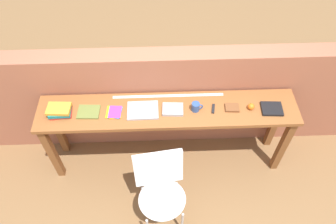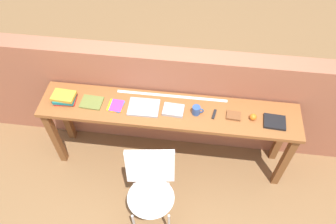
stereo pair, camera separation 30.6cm
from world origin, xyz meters
name	(u,v)px [view 2 (the right image)]	position (x,y,z in m)	size (l,w,h in m)	color
ground_plane	(165,181)	(0.00, 0.00, 0.00)	(40.00, 40.00, 0.00)	brown
brick_wall_back	(172,99)	(0.00, 0.64, 0.64)	(6.00, 0.20, 1.28)	#9E5B42
sideboard	(169,118)	(0.00, 0.30, 0.74)	(2.50, 0.44, 0.88)	brown
chair_white_moulded	(151,187)	(-0.09, -0.35, 0.53)	(0.50, 0.51, 0.89)	white
book_stack_leftmost	(64,98)	(-1.01, 0.28, 0.92)	(0.22, 0.17, 0.09)	red
magazine_cycling	(92,102)	(-0.75, 0.29, 0.89)	(0.21, 0.17, 0.02)	olive
pamphlet_pile_colourful	(116,106)	(-0.50, 0.28, 0.89)	(0.16, 0.16, 0.01)	green
book_open_centre	(144,107)	(-0.24, 0.29, 0.89)	(0.29, 0.22, 0.02)	#9E9EA3
book_grey_hardcover	(173,110)	(0.05, 0.28, 0.89)	(0.20, 0.15, 0.03)	#9E9EA3
mug	(196,110)	(0.26, 0.28, 0.92)	(0.11, 0.08, 0.09)	#2D4C8C
multitool_folded	(214,114)	(0.43, 0.29, 0.89)	(0.02, 0.11, 0.02)	black
leather_journal_brown	(234,116)	(0.61, 0.29, 0.89)	(0.13, 0.10, 0.02)	brown
sports_ball_small	(253,117)	(0.79, 0.28, 0.91)	(0.06, 0.06, 0.06)	orange
book_repair_rightmost	(275,122)	(0.99, 0.26, 0.89)	(0.20, 0.16, 0.03)	black
ruler_metal_back_edge	(172,96)	(0.01, 0.47, 0.88)	(1.09, 0.03, 0.00)	silver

